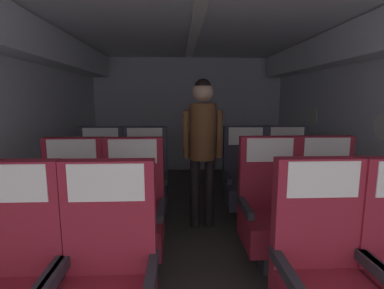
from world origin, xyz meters
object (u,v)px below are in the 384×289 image
Objects in this scene: seat_a_left_window at (7,289)px; seat_c_left_window at (101,184)px; seat_a_left_aisle at (106,287)px; seat_b_right_aisle at (328,212)px; seat_b_left_aisle at (133,217)px; seat_c_left_aisle at (145,184)px; seat_a_right_window at (325,279)px; seat_c_right_aisle at (288,182)px; seat_b_left_window at (72,217)px; seat_c_right_window at (246,182)px; flight_attendant at (203,138)px; seat_b_right_window at (271,213)px.

seat_c_left_window is (-0.00, 1.80, 0.00)m from seat_a_left_window.
seat_a_left_aisle is 1.00× the size of seat_b_right_aisle.
seat_a_left_aisle is at bearing -74.48° from seat_c_left_window.
seat_b_left_aisle is 0.90m from seat_c_left_aisle.
seat_c_left_aisle is (-1.15, 1.78, 0.00)m from seat_a_right_window.
seat_a_left_aisle is 1.00× the size of seat_c_right_aisle.
seat_a_left_aisle and seat_b_right_aisle have the same top height.
seat_b_left_window and seat_c_right_window have the same top height.
seat_c_left_aisle is at bearing 90.17° from seat_b_left_aisle.
seat_c_left_window is at bearing 179.83° from seat_c_right_aisle.
seat_a_left_aisle is 2.13m from seat_c_right_window.
flight_attendant is (1.13, -0.10, 0.53)m from seat_c_left_window.
seat_b_left_aisle is 1.00× the size of seat_c_right_aisle.
seat_a_left_window is at bearing -139.87° from seat_c_right_aisle.
seat_b_right_aisle is 2.32m from seat_c_left_window.
seat_c_left_aisle is at bearing 178.44° from flight_attendant.
seat_c_left_window is (-1.64, 0.91, 0.00)m from seat_b_right_window.
seat_b_left_window is at bearing -119.39° from seat_c_left_aisle.
seat_b_right_window and seat_c_right_window have the same top height.
seat_b_right_window is 1.03m from seat_c_right_aisle.
seat_c_left_aisle is (-1.14, 0.88, 0.00)m from seat_b_right_window.
seat_b_left_window is 1.49m from flight_attendant.
seat_a_left_window and seat_a_right_window have the same top height.
seat_a_left_window is at bearing -118.51° from flight_attendant.
seat_c_left_aisle is (0.50, -0.03, 0.00)m from seat_c_left_window.
seat_c_left_aisle and seat_c_right_aisle have the same top height.
seat_c_left_aisle is at bearing 142.34° from seat_b_right_window.
seat_a_left_window is 2.31m from seat_b_right_aisle.
seat_a_right_window is 1.00× the size of seat_c_right_aisle.
seat_b_right_aisle is 0.68× the size of flight_attendant.
seat_c_left_window is (-0.50, 1.81, 0.00)m from seat_a_left_aisle.
flight_attendant is at bearing -169.79° from seat_c_right_window.
seat_a_left_window and seat_c_right_window have the same top height.
seat_b_left_aisle is at bearing -122.47° from flight_attendant.
seat_c_right_aisle is (2.13, 0.90, 0.00)m from seat_b_left_window.
seat_a_left_window is 1.00× the size of seat_a_right_window.
seat_a_right_window is 1.00× the size of seat_c_right_window.
seat_b_left_aisle is (-0.00, 0.88, 0.00)m from seat_a_left_aisle.
seat_c_left_window is (-0.00, 0.90, 0.00)m from seat_b_left_window.
seat_b_right_window is at bearing -90.12° from seat_c_right_window.
seat_b_right_aisle is at bearing 28.93° from seat_a_left_aisle.
seat_b_left_aisle is (-1.15, 0.88, 0.00)m from seat_a_right_window.
seat_b_right_window is (1.64, -0.01, 0.00)m from seat_b_left_window.
seat_a_left_aisle is at bearing -151.07° from seat_b_right_aisle.
seat_c_left_aisle is (-0.00, 1.78, 0.00)m from seat_a_left_aisle.
seat_a_left_aisle is 1.00× the size of seat_c_left_window.
seat_b_left_window is 0.90m from seat_c_left_window.
seat_b_left_window and seat_c_left_aisle have the same top height.
seat_a_left_aisle is 1.00× the size of seat_c_left_aisle.
flight_attendant is at bearing 69.68° from seat_a_left_aisle.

